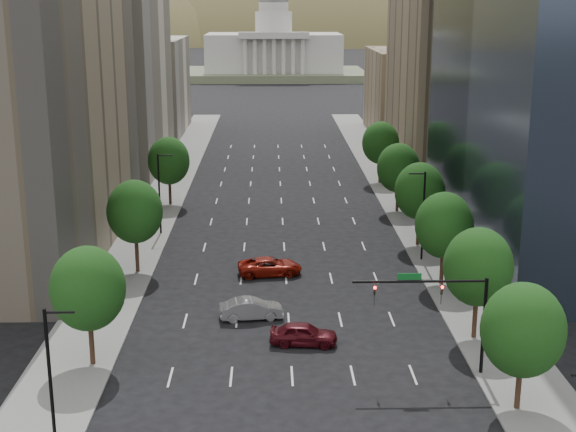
{
  "coord_description": "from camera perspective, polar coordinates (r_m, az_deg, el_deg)",
  "views": [
    {
      "loc": [
        -1.42,
        -20.25,
        24.85
      ],
      "look_at": [
        0.01,
        42.55,
        8.0
      ],
      "focal_mm": 50.1,
      "sensor_mm": 36.0,
      "label": 1
    }
  ],
  "objects": [
    {
      "name": "tree_right_2",
      "position": [
        72.57,
        11.02,
        -0.65
      ],
      "size": [
        5.2,
        5.2,
        8.61
      ],
      "color": "#382316",
      "rests_on": "ground"
    },
    {
      "name": "tree_right_5",
      "position": [
        112.95,
        6.59,
        5.18
      ],
      "size": [
        5.2,
        5.2,
        8.75
      ],
      "color": "#382316",
      "rests_on": "ground"
    },
    {
      "name": "car_silver",
      "position": [
        65.2,
        -2.62,
        -6.61
      ],
      "size": [
        5.3,
        2.39,
        1.69
      ],
      "primitive_type": "imported",
      "rotation": [
        0.0,
        0.0,
        1.69
      ],
      "color": "gray",
      "rests_on": "ground"
    },
    {
      "name": "sidewalk_right",
      "position": [
        85.68,
        10.15,
        -2.04
      ],
      "size": [
        6.0,
        200.0,
        0.15
      ],
      "primitive_type": "cube",
      "color": "slate",
      "rests_on": "ground"
    },
    {
      "name": "tree_right_0",
      "position": [
        51.62,
        16.34,
        -7.78
      ],
      "size": [
        5.2,
        5.2,
        8.39
      ],
      "color": "#382316",
      "rests_on": "ground"
    },
    {
      "name": "parking_tan_right",
      "position": [
        123.51,
        11.23,
        10.16
      ],
      "size": [
        14.0,
        30.0,
        30.0
      ],
      "primitive_type": "cube",
      "color": "#8C7759",
      "rests_on": "ground"
    },
    {
      "name": "streetlight_ln",
      "position": [
        88.39,
        -9.08,
        1.74
      ],
      "size": [
        1.7,
        0.2,
        9.0
      ],
      "color": "black",
      "rests_on": "ground"
    },
    {
      "name": "traffic_signal",
      "position": [
        55.27,
        11.34,
        -6.15
      ],
      "size": [
        9.12,
        0.4,
        7.38
      ],
      "color": "black",
      "rests_on": "ground"
    },
    {
      "name": "foothills",
      "position": [
        623.85,
        2.05,
        9.25
      ],
      "size": [
        720.0,
        413.0,
        263.0
      ],
      "color": "brown",
      "rests_on": "ground"
    },
    {
      "name": "car_maroon",
      "position": [
        60.47,
        1.11,
        -8.36
      ],
      "size": [
        5.2,
        2.5,
        1.71
      ],
      "primitive_type": "imported",
      "rotation": [
        0.0,
        0.0,
        1.47
      ],
      "color": "#470B12",
      "rests_on": "ground"
    },
    {
      "name": "tree_right_3",
      "position": [
        83.89,
        9.33,
        1.75
      ],
      "size": [
        5.2,
        5.2,
        8.89
      ],
      "color": "#382316",
      "rests_on": "ground"
    },
    {
      "name": "tree_right_4",
      "position": [
        97.45,
        7.84,
        3.4
      ],
      "size": [
        5.2,
        5.2,
        8.46
      ],
      "color": "#382316",
      "rests_on": "ground"
    },
    {
      "name": "filler_left",
      "position": [
        158.81,
        -9.96,
        9.07
      ],
      "size": [
        14.0,
        26.0,
        18.0
      ],
      "primitive_type": "cube",
      "color": "beige",
      "rests_on": "ground"
    },
    {
      "name": "filler_right",
      "position": [
        156.42,
        8.53,
        8.67
      ],
      "size": [
        14.0,
        26.0,
        16.0
      ],
      "primitive_type": "cube",
      "color": "#8C7759",
      "rests_on": "ground"
    },
    {
      "name": "tree_left_2",
      "position": [
        100.89,
        -8.46,
        3.9
      ],
      "size": [
        5.2,
        5.2,
        8.68
      ],
      "color": "#382316",
      "rests_on": "ground"
    },
    {
      "name": "streetlight_ls",
      "position": [
        46.53,
        -16.45,
        -11.11
      ],
      "size": [
        1.7,
        0.2,
        9.0
      ],
      "color": "black",
      "rests_on": "ground"
    },
    {
      "name": "tree_left_1",
      "position": [
        75.73,
        -10.82,
        0.3
      ],
      "size": [
        5.2,
        5.2,
        8.97
      ],
      "color": "#382316",
      "rests_on": "ground"
    },
    {
      "name": "capitol",
      "position": [
        270.45,
        -1.02,
        11.56
      ],
      "size": [
        60.0,
        40.0,
        35.2
      ],
      "color": "#596647",
      "rests_on": "ground"
    },
    {
      "name": "streetlight_rn",
      "position": [
        79.27,
        9.54,
        0.18
      ],
      "size": [
        1.7,
        0.2,
        9.0
      ],
      "color": "black",
      "rests_on": "ground"
    },
    {
      "name": "midrise_cream_left",
      "position": [
        125.7,
        -12.36,
        11.33
      ],
      "size": [
        14.0,
        30.0,
        35.0
      ],
      "primitive_type": "cube",
      "color": "beige",
      "rests_on": "ground"
    },
    {
      "name": "tree_right_1",
      "position": [
        61.38,
        13.34,
        -3.54
      ],
      "size": [
        5.2,
        5.2,
        8.75
      ],
      "color": "#382316",
      "rests_on": "ground"
    },
    {
      "name": "tree_left_0",
      "position": [
        57.04,
        -14.02,
        -5.02
      ],
      "size": [
        5.2,
        5.2,
        8.75
      ],
      "color": "#382316",
      "rests_on": "ground"
    },
    {
      "name": "car_red_far",
      "position": [
        75.31,
        -1.3,
        -3.59
      ],
      "size": [
        6.27,
        3.5,
        1.66
      ],
      "primitive_type": "imported",
      "rotation": [
        0.0,
        0.0,
        1.7
      ],
      "color": "maroon",
      "rests_on": "ground"
    },
    {
      "name": "sidewalk_left",
      "position": [
        85.16,
        -10.77,
        -2.17
      ],
      "size": [
        6.0,
        200.0,
        0.15
      ],
      "primitive_type": "cube",
      "color": "slate",
      "rests_on": "ground"
    }
  ]
}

